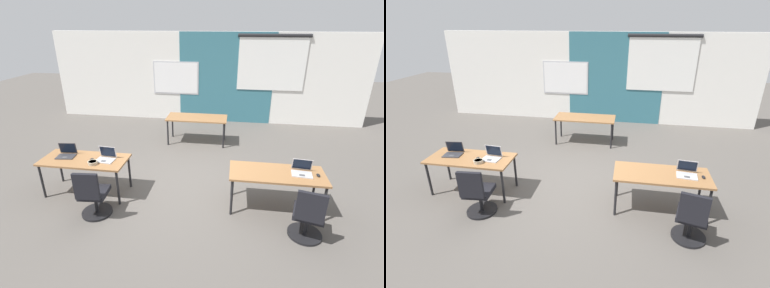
{
  "view_description": "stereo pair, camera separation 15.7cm",
  "coord_description": "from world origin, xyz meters",
  "views": [
    {
      "loc": [
        0.95,
        -5.02,
        3.09
      ],
      "look_at": [
        0.16,
        0.27,
        0.77
      ],
      "focal_mm": 26.65,
      "sensor_mm": 36.0,
      "label": 1
    },
    {
      "loc": [
        1.1,
        -4.99,
        3.09
      ],
      "look_at": [
        0.16,
        0.27,
        0.77
      ],
      "focal_mm": 26.65,
      "sensor_mm": 36.0,
      "label": 2
    }
  ],
  "objects": [
    {
      "name": "ground_plane",
      "position": [
        0.0,
        0.0,
        0.0
      ],
      "size": [
        24.0,
        24.0,
        0.0
      ],
      "color": "#56514C"
    },
    {
      "name": "back_wall_assembly",
      "position": [
        0.03,
        4.2,
        1.41
      ],
      "size": [
        10.0,
        0.27,
        2.8
      ],
      "color": "silver",
      "rests_on": "ground"
    },
    {
      "name": "desk_near_left",
      "position": [
        -1.75,
        -0.6,
        0.66
      ],
      "size": [
        1.6,
        0.7,
        0.72
      ],
      "color": "olive",
      "rests_on": "ground"
    },
    {
      "name": "desk_near_right",
      "position": [
        1.75,
        -0.6,
        0.66
      ],
      "size": [
        1.6,
        0.7,
        0.72
      ],
      "color": "olive",
      "rests_on": "ground"
    },
    {
      "name": "desk_far_center",
      "position": [
        0.0,
        2.2,
        0.66
      ],
      "size": [
        1.6,
        0.7,
        0.72
      ],
      "color": "olive",
      "rests_on": "ground"
    },
    {
      "name": "laptop_near_left_end",
      "position": [
        -2.14,
        -0.53,
        0.77
      ],
      "size": [
        0.36,
        0.3,
        0.24
      ],
      "rotation": [
        0.0,
        0.0,
        0.11
      ],
      "color": "#333338",
      "rests_on": "desk_near_left"
    },
    {
      "name": "laptop_near_right_end",
      "position": [
        2.16,
        -0.57,
        0.77
      ],
      "size": [
        0.36,
        0.32,
        0.23
      ],
      "rotation": [
        0.0,
        0.0,
        -0.1
      ],
      "color": "#B7B7BC",
      "rests_on": "desk_near_right"
    },
    {
      "name": "mouse_near_right_end",
      "position": [
        2.41,
        -0.63,
        0.74
      ],
      "size": [
        0.06,
        0.1,
        0.03
      ],
      "color": "black",
      "rests_on": "desk_near_right"
    },
    {
      "name": "chair_near_right_end",
      "position": [
        2.15,
        -1.33,
        0.38
      ],
      "size": [
        0.53,
        0.59,
        0.92
      ],
      "rotation": [
        0.0,
        0.0,
        2.9
      ],
      "color": "black",
      "rests_on": "ground"
    },
    {
      "name": "laptop_near_left_inner",
      "position": [
        -1.33,
        -0.57,
        0.77
      ],
      "size": [
        0.35,
        0.29,
        0.24
      ],
      "rotation": [
        0.0,
        0.0,
        -0.08
      ],
      "color": "#B7B7BC",
      "rests_on": "desk_near_left"
    },
    {
      "name": "mouse_near_left_inner",
      "position": [
        -1.59,
        -0.63,
        0.74
      ],
      "size": [
        0.07,
        0.11,
        0.03
      ],
      "color": "black",
      "rests_on": "desk_near_left"
    },
    {
      "name": "chair_near_left_inner",
      "position": [
        -1.29,
        -1.28,
        0.38
      ],
      "size": [
        0.52,
        0.56,
        0.92
      ],
      "rotation": [
        0.0,
        0.0,
        3.23
      ],
      "color": "black",
      "rests_on": "ground"
    },
    {
      "name": "snack_bowl",
      "position": [
        -1.49,
        -0.78,
        0.76
      ],
      "size": [
        0.18,
        0.18,
        0.06
      ],
      "color": "tan",
      "rests_on": "desk_near_left"
    }
  ]
}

